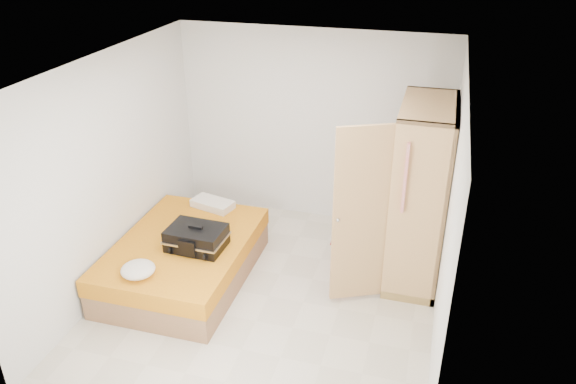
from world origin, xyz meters
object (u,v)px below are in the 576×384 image
(person, at_px, (350,218))
(suitcase, at_px, (196,238))
(wardrobe, at_px, (415,200))
(bed, at_px, (184,259))
(round_cushion, at_px, (138,270))

(person, distance_m, suitcase, 1.73)
(wardrobe, distance_m, person, 0.74)
(bed, bearing_deg, person, 14.36)
(bed, distance_m, round_cushion, 0.81)
(wardrobe, xyz_separation_m, person, (-0.67, -0.29, -0.16))
(person, relative_size, round_cushion, 4.71)
(person, distance_m, round_cushion, 2.34)
(round_cushion, bearing_deg, person, 31.18)
(bed, bearing_deg, round_cushion, -101.48)
(wardrobe, bearing_deg, bed, -163.09)
(round_cushion, bearing_deg, wardrobe, 29.38)
(bed, height_order, person, person)
(suitcase, relative_size, round_cushion, 1.84)
(wardrobe, xyz_separation_m, suitcase, (-2.29, -0.84, -0.38))
(bed, height_order, suitcase, suitcase)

